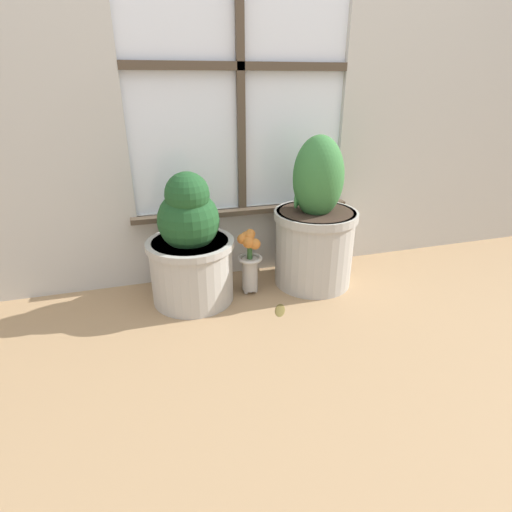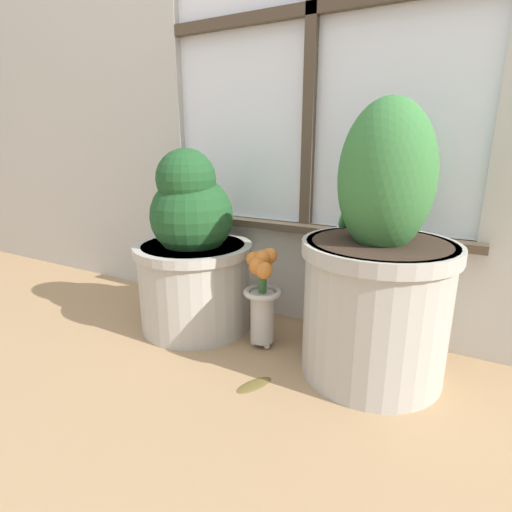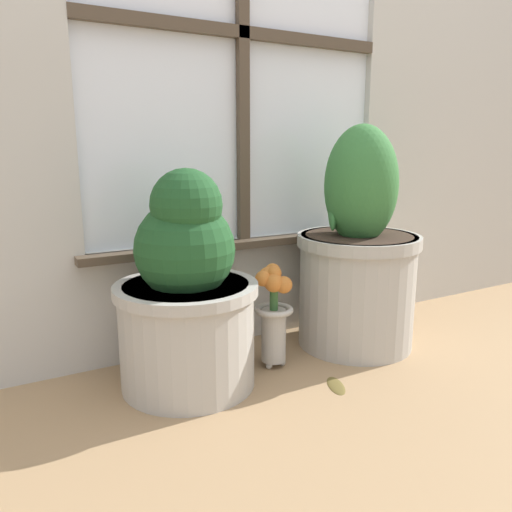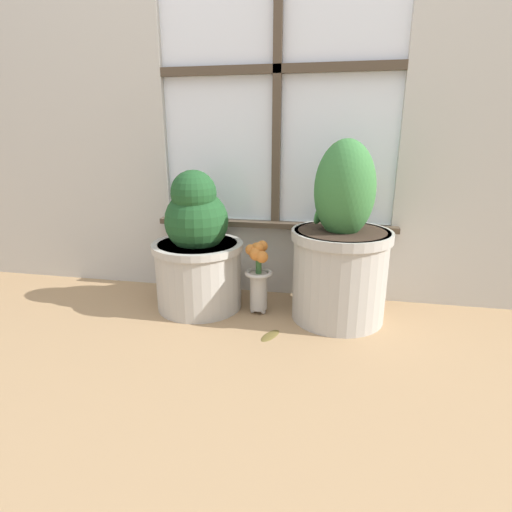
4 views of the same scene
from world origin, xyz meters
The scene contains 5 objects.
ground_plane centered at (0.00, 0.00, 0.00)m, with size 10.00×10.00×0.00m, color tan.
potted_plant_left centered at (-0.30, 0.27, 0.25)m, with size 0.39×0.39×0.59m.
potted_plant_right centered at (0.30, 0.27, 0.29)m, with size 0.39×0.39×0.72m.
flower_vase centered at (-0.03, 0.25, 0.18)m, with size 0.12×0.12×0.31m.
fallen_leaf centered at (0.05, 0.06, 0.00)m, with size 0.08×0.12×0.01m.
Camera 3 is at (-0.76, -0.94, 0.65)m, focal length 35.00 mm.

